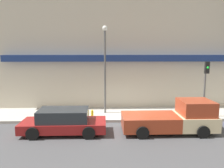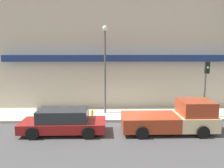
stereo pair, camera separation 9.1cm
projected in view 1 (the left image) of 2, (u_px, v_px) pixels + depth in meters
name	position (u px, v px, depth m)	size (l,w,h in m)	color
ground_plane	(126.00, 122.00, 14.39)	(80.00, 80.00, 0.00)	#424244
sidewalk	(123.00, 114.00, 16.04)	(36.00, 3.35, 0.18)	#ADA89E
building	(121.00, 48.00, 18.46)	(19.80, 3.80, 11.59)	#BCB29E
pickup_truck	(174.00, 118.00, 12.60)	(5.29, 2.20, 1.86)	beige
parked_car	(64.00, 121.00, 12.39)	(4.77, 2.05, 1.41)	maroon
fire_hydrant	(92.00, 114.00, 14.73)	(0.17, 0.17, 0.58)	yellow
street_lamp	(105.00, 60.00, 15.53)	(0.36, 0.36, 6.26)	#4C4C4C
traffic_light	(206.00, 79.00, 14.70)	(0.28, 0.42, 3.81)	#4C4C4C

